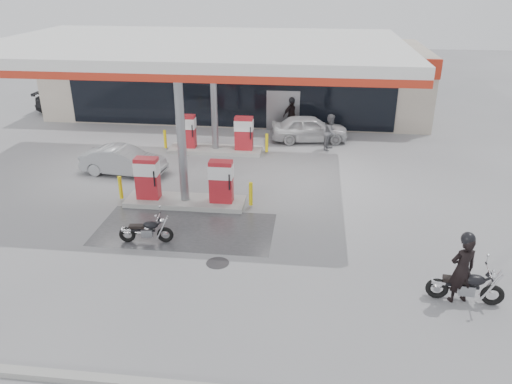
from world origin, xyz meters
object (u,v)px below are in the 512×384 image
pump_island_far (215,138)px  parked_car_left (74,103)px  sedan_white (309,128)px  attendant (331,132)px  hatchback_silver (123,161)px  parked_motorcycle (147,231)px  main_motorcycle (467,287)px  pump_island_near (184,186)px  biker_walking (291,115)px  biker_main (462,270)px

pump_island_far → parked_car_left: (-10.00, 6.00, -0.04)m
pump_island_far → sedan_white: (4.48, 2.20, -0.04)m
attendant → hatchback_silver: bearing=135.5°
pump_island_far → attendant: pump_island_far is taller
parked_motorcycle → hatchback_silver: size_ratio=0.49×
main_motorcycle → pump_island_far: bearing=134.6°
parked_car_left → sedan_white: bearing=-101.4°
pump_island_near → parked_car_left: (-10.00, 12.00, -0.04)m
biker_walking → pump_island_near: bearing=-147.4°
pump_island_far → hatchback_silver: size_ratio=1.42×
pump_island_near → pump_island_far: bearing=90.0°
pump_island_far → main_motorcycle: bearing=-51.3°
biker_main → parked_car_left: biker_main is taller
pump_island_far → attendant: (5.54, 1.00, 0.17)m
parked_motorcycle → attendant: (6.04, 9.99, 0.48)m
pump_island_far → attendant: 5.63m
parked_motorcycle → parked_car_left: (-9.50, 14.99, 0.27)m
attendant → main_motorcycle: bearing=-144.8°
pump_island_far → biker_main: bearing=-51.8°
pump_island_far → hatchback_silver: pump_island_far is taller
main_motorcycle → attendant: size_ratio=1.13×
pump_island_near → parked_motorcycle: 3.05m
biker_main → biker_walking: bearing=-87.1°
biker_main → parked_car_left: (-18.70, 17.07, -0.29)m
pump_island_far → main_motorcycle: 14.22m
attendant → parked_car_left: attendant is taller
biker_main → hatchback_silver: size_ratio=0.53×
parked_motorcycle → main_motorcycle: bearing=-19.0°
biker_walking → pump_island_far: bearing=-170.3°
pump_island_near → attendant: (5.54, 7.00, 0.17)m
pump_island_near → parked_car_left: 15.62m
pump_island_near → biker_walking: pump_island_near is taller
biker_walking → hatchback_silver: bearing=-171.8°
sedan_white → hatchback_silver: size_ratio=1.09×
pump_island_far → pump_island_near: bearing=-90.0°
pump_island_far → biker_walking: pump_island_far is taller
pump_island_near → pump_island_far: 6.00m
parked_motorcycle → hatchback_silver: hatchback_silver is taller
pump_island_far → hatchback_silver: 4.73m
main_motorcycle → attendant: attendant is taller
pump_island_far → biker_walking: (3.47, 3.80, 0.18)m
parked_car_left → biker_walking: size_ratio=2.60×
pump_island_far → main_motorcycle: (8.89, -11.09, -0.26)m
hatchback_silver → biker_walking: (6.84, 7.12, 0.29)m
biker_main → parked_car_left: size_ratio=0.42×
main_motorcycle → attendant: (-3.35, 12.09, 0.43)m
biker_main → attendant: bearing=-91.8°
parked_motorcycle → parked_car_left: parked_car_left is taller
parked_motorcycle → sedan_white: sedan_white is taller
parked_motorcycle → parked_car_left: bearing=115.9°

